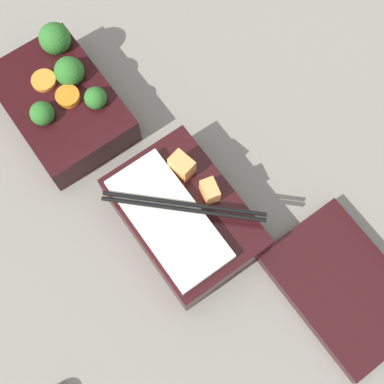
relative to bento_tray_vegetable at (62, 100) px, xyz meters
The scene contains 4 objects.
ground_plane 0.11m from the bento_tray_vegetable, 10.22° to the left, with size 3.00×3.00×0.00m, color gray.
bento_tray_vegetable is the anchor object (origin of this frame).
bento_tray_rice 0.23m from the bento_tray_vegetable, ahead, with size 0.19×0.15×0.08m.
bento_lid 0.43m from the bento_tray_vegetable, 19.97° to the left, with size 0.18×0.13×0.02m, color black.
Camera 1 is at (0.28, -0.08, 0.66)m, focal length 50.00 mm.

